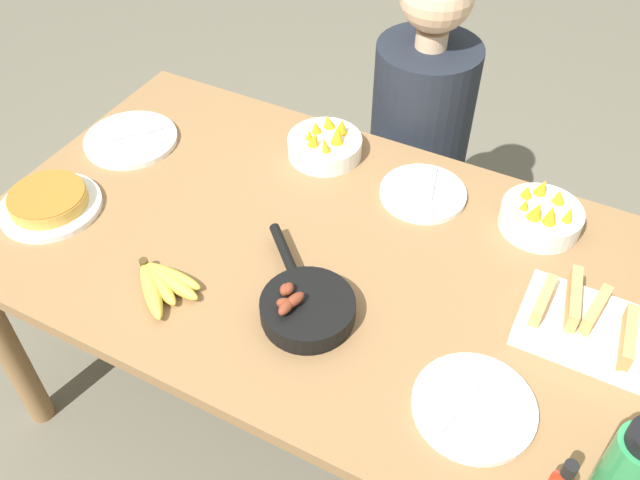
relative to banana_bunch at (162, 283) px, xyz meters
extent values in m
plane|color=#666051|center=(0.26, 0.27, -0.74)|extent=(14.00, 14.00, 0.00)
cube|color=olive|center=(0.26, 0.27, -0.04)|extent=(1.63, 0.94, 0.03)
cylinder|color=olive|center=(-0.50, -0.14, -0.39)|extent=(0.07, 0.07, 0.68)
cylinder|color=olive|center=(-0.50, 0.68, -0.39)|extent=(0.07, 0.07, 0.68)
cylinder|color=olive|center=(1.01, 0.68, -0.39)|extent=(0.07, 0.07, 0.68)
ellipsoid|color=gold|center=(-0.01, -0.03, 0.00)|extent=(0.16, 0.14, 0.04)
ellipsoid|color=gold|center=(-0.01, -0.01, 0.00)|extent=(0.15, 0.10, 0.03)
ellipsoid|color=gold|center=(0.01, 0.01, 0.00)|extent=(0.18, 0.06, 0.04)
ellipsoid|color=gold|center=(0.01, 0.02, 0.00)|extent=(0.16, 0.04, 0.04)
cylinder|color=#4C3819|center=(-0.07, 0.02, 0.00)|extent=(0.02, 0.02, 0.04)
cube|color=silver|center=(0.87, 0.30, 0.01)|extent=(0.29, 0.19, 0.05)
cube|color=#F29E56|center=(0.77, 0.29, 0.05)|extent=(0.03, 0.12, 0.05)
cube|color=#F29E56|center=(0.82, 0.32, 0.06)|extent=(0.05, 0.15, 0.05)
cube|color=#F29E56|center=(0.87, 0.31, 0.05)|extent=(0.04, 0.12, 0.05)
cube|color=#F29E56|center=(0.94, 0.28, 0.05)|extent=(0.03, 0.14, 0.05)
cylinder|color=black|center=(0.33, 0.08, -0.01)|extent=(0.20, 0.20, 0.01)
cylinder|color=black|center=(0.33, 0.08, 0.01)|extent=(0.20, 0.20, 0.04)
cylinder|color=black|center=(0.20, 0.20, 0.02)|extent=(0.13, 0.12, 0.02)
ellipsoid|color=brown|center=(0.30, 0.03, 0.05)|extent=(0.03, 0.05, 0.03)
ellipsoid|color=brown|center=(0.31, 0.06, 0.05)|extent=(0.04, 0.06, 0.03)
ellipsoid|color=brown|center=(0.28, 0.08, 0.05)|extent=(0.03, 0.03, 0.03)
ellipsoid|color=brown|center=(0.27, 0.08, 0.04)|extent=(0.03, 0.04, 0.03)
ellipsoid|color=brown|center=(0.29, 0.04, 0.05)|extent=(0.05, 0.04, 0.03)
cylinder|color=white|center=(-0.41, 0.08, -0.01)|extent=(0.25, 0.25, 0.02)
cylinder|color=gold|center=(-0.41, 0.08, 0.01)|extent=(0.19, 0.19, 0.03)
cylinder|color=#9F6624|center=(-0.41, 0.08, 0.03)|extent=(0.19, 0.19, 0.00)
cylinder|color=white|center=(0.40, 0.56, -0.01)|extent=(0.22, 0.22, 0.02)
cylinder|color=#B2B2B7|center=(0.42, 0.59, 0.00)|extent=(0.04, 0.13, 0.01)
cube|color=#B2B2B7|center=(0.44, 0.50, 0.00)|extent=(0.03, 0.05, 0.00)
cylinder|color=white|center=(0.72, 0.03, -0.01)|extent=(0.24, 0.24, 0.02)
cylinder|color=#B2B2B7|center=(0.70, 0.01, 0.00)|extent=(0.04, 0.13, 0.01)
cube|color=#B2B2B7|center=(0.72, 0.10, 0.00)|extent=(0.03, 0.06, 0.00)
cylinder|color=white|center=(-0.41, 0.40, -0.01)|extent=(0.26, 0.26, 0.02)
cylinder|color=#B2B2B7|center=(-0.43, 0.38, 0.00)|extent=(0.08, 0.11, 0.01)
cube|color=#B2B2B7|center=(-0.37, 0.45, 0.00)|extent=(0.05, 0.05, 0.00)
cylinder|color=white|center=(0.69, 0.59, 0.01)|extent=(0.20, 0.20, 0.06)
cone|color=#F4A819|center=(0.75, 0.58, 0.05)|extent=(0.03, 0.04, 0.05)
cone|color=#F4A819|center=(0.72, 0.63, 0.05)|extent=(0.05, 0.05, 0.04)
cone|color=#F4A819|center=(0.67, 0.64, 0.06)|extent=(0.05, 0.05, 0.05)
cone|color=#F4A819|center=(0.64, 0.61, 0.05)|extent=(0.05, 0.05, 0.04)
cone|color=#F4A819|center=(0.65, 0.57, 0.05)|extent=(0.04, 0.04, 0.04)
cone|color=#F4A819|center=(0.68, 0.55, 0.06)|extent=(0.05, 0.05, 0.06)
cone|color=#F4A819|center=(0.72, 0.55, 0.06)|extent=(0.05, 0.05, 0.06)
cylinder|color=white|center=(0.10, 0.60, 0.01)|extent=(0.20, 0.20, 0.05)
cone|color=#F4A819|center=(0.14, 0.60, 0.06)|extent=(0.04, 0.05, 0.06)
cone|color=#F4A819|center=(0.13, 0.64, 0.06)|extent=(0.06, 0.06, 0.06)
cone|color=#F4A819|center=(0.08, 0.65, 0.05)|extent=(0.05, 0.05, 0.05)
cone|color=#F4A819|center=(0.06, 0.61, 0.05)|extent=(0.04, 0.05, 0.05)
cone|color=#F4A819|center=(0.06, 0.58, 0.05)|extent=(0.04, 0.04, 0.04)
cone|color=#F4A819|center=(0.09, 0.56, 0.05)|extent=(0.05, 0.04, 0.06)
cone|color=#F4A819|center=(0.13, 0.55, 0.06)|extent=(0.04, 0.04, 0.06)
cylinder|color=#2D9351|center=(0.98, -0.02, 0.07)|extent=(0.09, 0.09, 0.18)
cone|color=#B72814|center=(0.89, -0.09, 0.09)|extent=(0.04, 0.04, 0.03)
cylinder|color=black|center=(0.89, -0.09, 0.12)|extent=(0.02, 0.02, 0.03)
cube|color=black|center=(0.25, 0.93, -0.53)|extent=(0.33, 0.33, 0.42)
cylinder|color=#1E232D|center=(0.25, 0.93, -0.07)|extent=(0.30, 0.30, 0.50)
cylinder|color=#DBB28E|center=(0.25, 0.93, 0.21)|extent=(0.09, 0.09, 0.05)
camera|label=1|loc=(0.77, -0.72, 1.13)|focal=38.00mm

